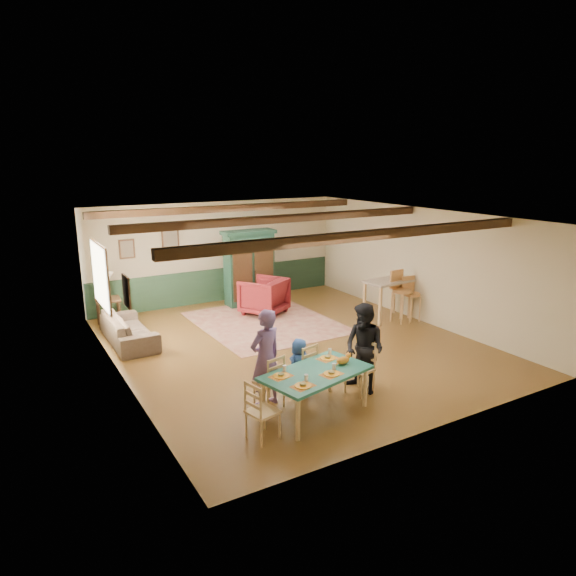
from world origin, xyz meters
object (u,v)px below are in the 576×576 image
person_man (266,358)px  bar_stool_left (402,297)px  dining_chair_far_right (302,368)px  end_table (109,313)px  armchair (264,296)px  bar_stool_right (412,299)px  table_lamp (106,286)px  dining_chair_end_left (263,410)px  dining_chair_end_right (360,368)px  dining_table (316,393)px  dining_chair_far_left (269,381)px  person_woman (364,349)px  armoire (249,268)px  person_child (299,365)px  sofa (129,329)px  cat (343,360)px  counter_table (387,300)px

person_man → bar_stool_left: (4.78, 2.15, -0.17)m
dining_chair_far_right → end_table: bearing=-81.5°
armchair → bar_stool_right: 3.61m
table_lamp → bar_stool_left: 6.88m
dining_chair_far_right → table_lamp: (-2.05, 5.21, 0.54)m
dining_chair_end_left → dining_chair_end_right: size_ratio=1.00×
dining_table → dining_chair_far_left: dining_chair_far_left is taller
dining_chair_far_left → person_woman: 1.69m
dining_chair_end_left → person_woman: bearing=-90.0°
dining_chair_far_right → person_woman: 1.07m
dining_table → table_lamp: (-1.84, 5.94, 0.63)m
dining_table → bar_stool_left: bar_stool_left is taller
armoire → person_child: bearing=-106.7°
bar_stool_left → sofa: bearing=157.2°
dining_chair_end_right → end_table: 6.39m
dining_chair_far_left → bar_stool_left: bar_stool_left is taller
bar_stool_left → end_table: bearing=146.9°
dining_table → armchair: 5.31m
sofa → bar_stool_left: bearing=-107.3°
armoire → table_lamp: size_ratio=3.24×
dining_chair_end_right → person_child: 1.01m
cat → armoire: bearing=64.7°
bar_stool_left → armoire: bearing=121.1°
dining_chair_far_right → armoire: size_ratio=0.44×
dining_chair_far_left → armchair: size_ratio=0.87×
dining_table → bar_stool_left: (4.26, 2.79, 0.28)m
person_woman → dining_chair_far_right: bearing=-130.3°
armchair → sofa: size_ratio=0.49×
person_man → sofa: person_man is taller
dining_table → end_table: dining_table is taller
armchair → bar_stool_left: bearing=107.3°
person_man → end_table: bearing=-89.0°
dining_table → person_child: size_ratio=1.79×
dining_chair_far_right → person_woman: (0.91, -0.47, 0.32)m
end_table → counter_table: size_ratio=0.57×
person_child → bar_stool_right: bearing=-169.1°
dining_chair_far_right → person_man: (-0.73, -0.09, 0.36)m
counter_table → dining_chair_far_left: bearing=-150.9°
person_woman → table_lamp: person_woman is taller
person_man → cat: 1.20m
dining_chair_far_left → dining_table: bearing=119.1°
dining_chair_end_left → bar_stool_right: size_ratio=0.81×
end_table → dining_table: bearing=-72.8°
person_woman → armchair: size_ratio=1.50×
end_table → bar_stool_left: bearing=-27.4°
end_table → dining_chair_end_left: bearing=-82.5°
armchair → dining_chair_end_left: bearing=31.1°
person_woman → bar_stool_right: bearing=112.9°
sofa → bar_stool_left: (5.97, -1.83, 0.32)m
dining_chair_end_right → bar_stool_left: bearing=115.3°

